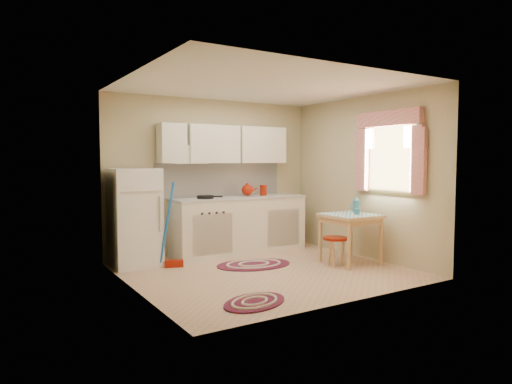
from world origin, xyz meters
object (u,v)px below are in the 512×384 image
at_px(base_cabinets, 239,226).
at_px(table, 350,239).
at_px(stool, 335,252).
at_px(fridge, 135,218).

xyz_separation_m(base_cabinets, table, (1.00, -1.54, -0.08)).
relative_size(table, stool, 1.71).
relative_size(fridge, base_cabinets, 0.62).
bearing_deg(table, stool, -174.11).
relative_size(base_cabinets, table, 3.12).
bearing_deg(stool, fridge, 147.92).
relative_size(base_cabinets, stool, 5.36).
bearing_deg(table, base_cabinets, 122.96).
xyz_separation_m(fridge, base_cabinets, (1.74, 0.05, -0.26)).
bearing_deg(fridge, stool, -32.08).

